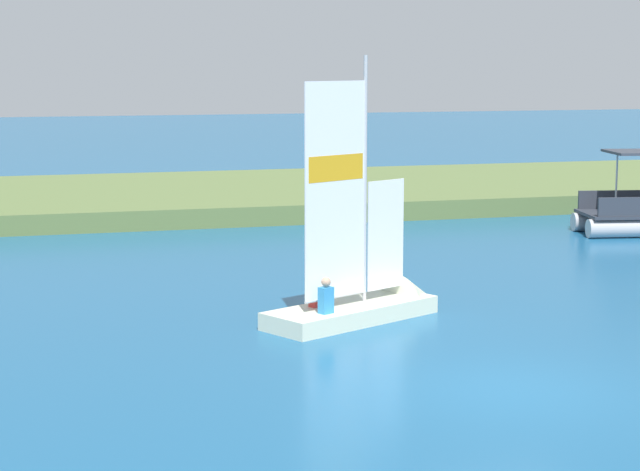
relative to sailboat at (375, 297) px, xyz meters
name	(u,v)px	position (x,y,z in m)	size (l,w,h in m)	color
ground_plane	(508,390)	(0.37, -6.03, -0.43)	(200.00, 200.00, 0.00)	#195684
shore_bank	(219,195)	(0.37, 20.44, -0.09)	(80.00, 12.96, 0.67)	#5B703D
sailboat	(375,297)	(0.00, 0.00, 0.00)	(4.62, 3.23, 6.06)	silver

